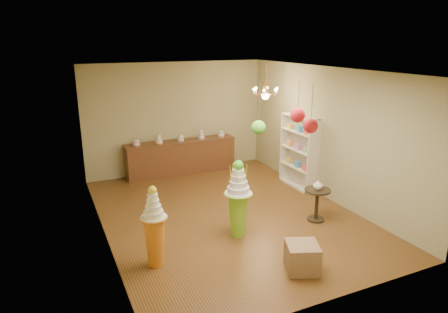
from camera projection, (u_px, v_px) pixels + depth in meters
name	position (u px, v px, depth m)	size (l,w,h in m)	color
floor	(227.00, 214.00, 8.48)	(6.50, 6.50, 0.00)	brown
ceiling	(227.00, 70.00, 7.63)	(6.50, 6.50, 0.00)	silver
wall_back	(177.00, 118.00, 10.89)	(5.00, 0.04, 3.00)	tan
wall_front	(332.00, 204.00, 5.22)	(5.00, 0.04, 3.00)	tan
wall_left	(99.00, 161.00, 7.05)	(0.04, 6.50, 3.00)	tan
wall_right	(327.00, 134.00, 9.06)	(0.04, 6.50, 3.00)	tan
pedestal_green	(238.00, 204.00, 7.39)	(0.55, 0.55, 1.49)	#82C72C
pedestal_orange	(155.00, 234.00, 6.43)	(0.55, 0.55, 1.39)	orange
burlap_riser	(302.00, 257.00, 6.37)	(0.50, 0.50, 0.46)	#8F6D4E
sideboard	(181.00, 156.00, 10.93)	(3.04, 0.54, 1.16)	#58321B
shelving_unit	(299.00, 151.00, 9.86)	(0.33, 1.20, 1.80)	beige
round_table	(317.00, 200.00, 8.08)	(0.60, 0.60, 0.67)	black
vase	(318.00, 185.00, 7.98)	(0.19, 0.19, 0.20)	beige
pom_red_left	(311.00, 126.00, 5.50)	(0.20, 0.20, 0.68)	#3E352D
pom_green_mid	(259.00, 127.00, 6.63)	(0.24, 0.24, 0.95)	#3E352D
pom_red_right	(298.00, 115.00, 5.72)	(0.21, 0.21, 0.58)	#3E352D
chandelier	(265.00, 94.00, 9.62)	(0.76, 0.76, 0.85)	#D09449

